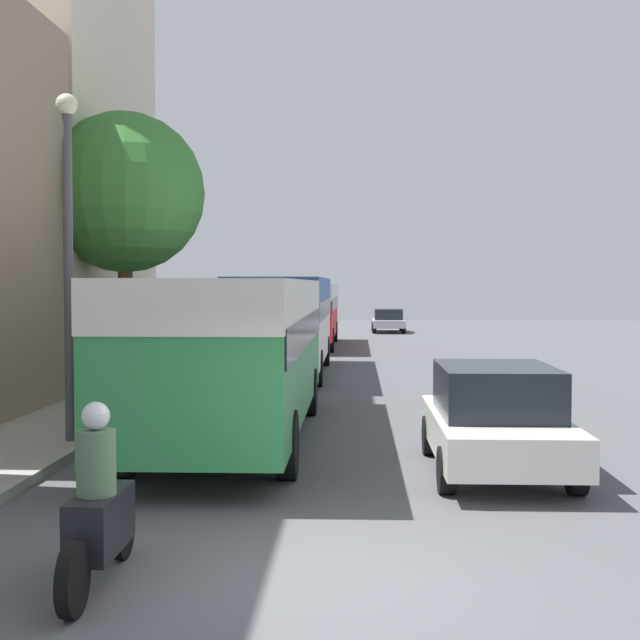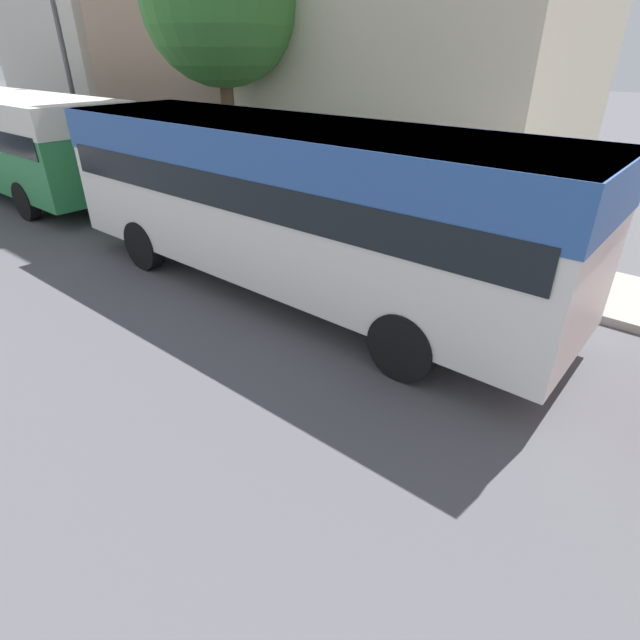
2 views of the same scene
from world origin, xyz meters
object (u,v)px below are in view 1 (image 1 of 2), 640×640
at_px(motorcycle_behind_lead, 99,513).
at_px(bus_third_in_line, 308,305).
at_px(car_far_curb, 496,418).
at_px(car_crossing, 388,320).
at_px(bus_following, 284,312).
at_px(bus_lead, 235,336).

bearing_deg(motorcycle_behind_lead, bus_third_in_line, 89.59).
height_order(motorcycle_behind_lead, car_far_curb, motorcycle_behind_lead).
bearing_deg(car_crossing, bus_following, 80.49).
distance_m(bus_third_in_line, car_crossing, 12.75).
bearing_deg(bus_following, motorcycle_behind_lead, -90.48).
xyz_separation_m(bus_following, car_crossing, (4.06, 24.26, -1.23)).
xyz_separation_m(bus_following, car_far_curb, (4.28, -14.10, -1.12)).
height_order(bus_following, motorcycle_behind_lead, bus_following).
height_order(motorcycle_behind_lead, car_crossing, motorcycle_behind_lead).
bearing_deg(car_crossing, car_far_curb, 90.33).
bearing_deg(motorcycle_behind_lead, car_crossing, 84.45).
relative_size(car_crossing, car_far_curb, 1.02).
relative_size(bus_lead, car_far_curb, 2.31).
relative_size(motorcycle_behind_lead, car_far_curb, 0.51).
relative_size(bus_following, motorcycle_behind_lead, 4.45).
xyz_separation_m(bus_lead, motorcycle_behind_lead, (-0.21, -7.71, -1.19)).
bearing_deg(bus_lead, bus_third_in_line, 89.97).
bearing_deg(motorcycle_behind_lead, car_far_curb, 49.25).
bearing_deg(bus_lead, bus_following, 90.25).
xyz_separation_m(bus_lead, car_far_curb, (4.23, -2.55, -1.06)).
relative_size(bus_third_in_line, car_far_curb, 2.43).
distance_m(bus_lead, car_crossing, 36.05).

